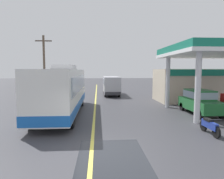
{
  "coord_description": "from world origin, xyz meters",
  "views": [
    {
      "loc": [
        0.27,
        -7.7,
        3.25
      ],
      "look_at": [
        1.5,
        10.0,
        1.6
      ],
      "focal_mm": 32.64,
      "sensor_mm": 36.0,
      "label": 1
    }
  ],
  "objects_px": {
    "coach_bus_main": "(63,91)",
    "minibus_opposing_lane": "(111,84)",
    "pedestrian_near_pump": "(190,98)",
    "motorcycle_parked_forecourt": "(210,126)",
    "car_at_pump": "(200,101)"
  },
  "relations": [
    {
      "from": "coach_bus_main",
      "to": "minibus_opposing_lane",
      "type": "bearing_deg",
      "value": 69.26
    },
    {
      "from": "coach_bus_main",
      "to": "pedestrian_near_pump",
      "type": "bearing_deg",
      "value": 7.9
    },
    {
      "from": "pedestrian_near_pump",
      "to": "motorcycle_parked_forecourt",
      "type": "bearing_deg",
      "value": -107.49
    },
    {
      "from": "motorcycle_parked_forecourt",
      "to": "coach_bus_main",
      "type": "bearing_deg",
      "value": 146.29
    },
    {
      "from": "coach_bus_main",
      "to": "car_at_pump",
      "type": "height_order",
      "value": "coach_bus_main"
    },
    {
      "from": "pedestrian_near_pump",
      "to": "coach_bus_main",
      "type": "bearing_deg",
      "value": -172.1
    },
    {
      "from": "coach_bus_main",
      "to": "minibus_opposing_lane",
      "type": "relative_size",
      "value": 1.8
    },
    {
      "from": "minibus_opposing_lane",
      "to": "pedestrian_near_pump",
      "type": "distance_m",
      "value": 11.87
    },
    {
      "from": "car_at_pump",
      "to": "minibus_opposing_lane",
      "type": "bearing_deg",
      "value": 115.31
    },
    {
      "from": "car_at_pump",
      "to": "pedestrian_near_pump",
      "type": "height_order",
      "value": "car_at_pump"
    },
    {
      "from": "coach_bus_main",
      "to": "car_at_pump",
      "type": "xyz_separation_m",
      "value": [
        10.24,
        -0.75,
        -0.71
      ]
    },
    {
      "from": "car_at_pump",
      "to": "motorcycle_parked_forecourt",
      "type": "xyz_separation_m",
      "value": [
        -1.94,
        -4.79,
        -0.57
      ]
    },
    {
      "from": "car_at_pump",
      "to": "motorcycle_parked_forecourt",
      "type": "height_order",
      "value": "car_at_pump"
    },
    {
      "from": "car_at_pump",
      "to": "pedestrian_near_pump",
      "type": "xyz_separation_m",
      "value": [
        0.27,
        2.21,
        -0.08
      ]
    },
    {
      "from": "car_at_pump",
      "to": "minibus_opposing_lane",
      "type": "relative_size",
      "value": 0.69
    }
  ]
}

